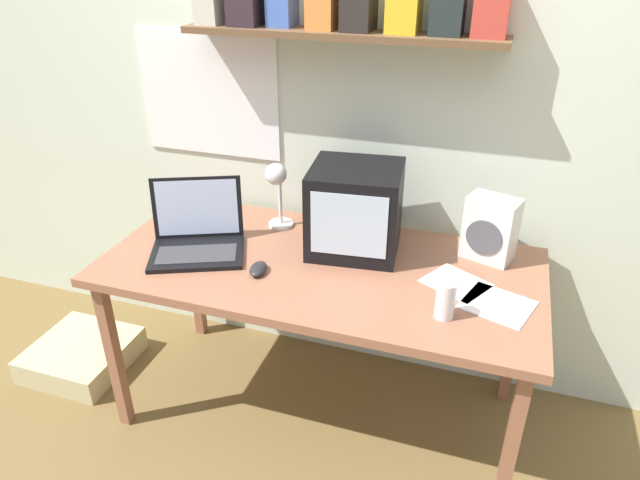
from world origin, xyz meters
TOP-DOWN VIEW (x-y plane):
  - ground_plane at (0.00, 0.00)m, footprint 12.00×12.00m
  - back_wall at (-0.00, 0.45)m, footprint 5.60×0.24m
  - corner_desk at (0.00, 0.00)m, footprint 1.66×0.78m
  - crt_monitor at (0.09, 0.16)m, footprint 0.37×0.36m
  - laptop at (-0.50, -0.04)m, footprint 0.44×0.40m
  - desk_lamp at (-0.25, 0.21)m, footprint 0.10×0.15m
  - juice_glass at (0.49, -0.20)m, footprint 0.06×0.06m
  - space_heater at (0.60, 0.25)m, footprint 0.21×0.17m
  - computer_mouse at (-0.20, -0.14)m, footprint 0.08×0.11m
  - loose_paper_near_monitor at (0.51, 0.02)m, footprint 0.27×0.25m
  - open_notebook at (0.66, -0.08)m, footprint 0.27×0.25m
  - floor_cushion at (-1.18, -0.09)m, footprint 0.44×0.44m

SIDE VIEW (x-z plane):
  - ground_plane at x=0.00m, z-range 0.00..0.00m
  - floor_cushion at x=-1.18m, z-range 0.00..0.12m
  - corner_desk at x=0.00m, z-range 0.31..1.06m
  - loose_paper_near_monitor at x=0.51m, z-range 0.75..0.75m
  - open_notebook at x=0.66m, z-range 0.75..0.75m
  - computer_mouse at x=-0.20m, z-range 0.75..0.78m
  - juice_glass at x=0.49m, z-range 0.74..0.87m
  - laptop at x=-0.50m, z-range 0.68..0.95m
  - space_heater at x=0.60m, z-range 0.75..1.00m
  - crt_monitor at x=0.09m, z-range 0.75..1.09m
  - desk_lamp at x=-0.25m, z-range 0.80..1.10m
  - back_wall at x=0.00m, z-range 0.01..2.61m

